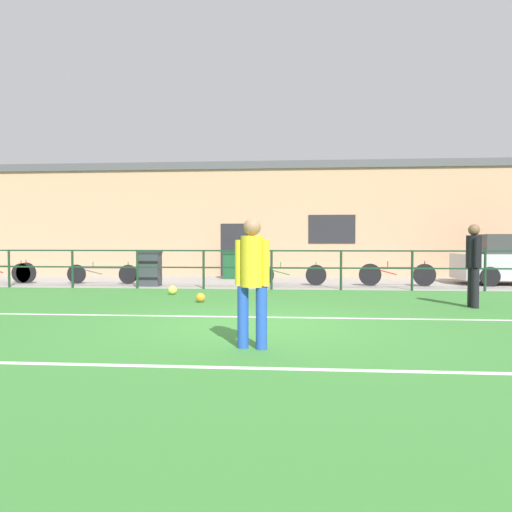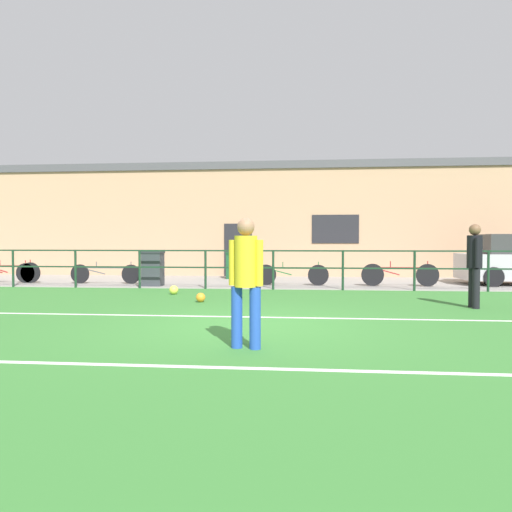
{
  "view_description": "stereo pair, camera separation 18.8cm",
  "coord_description": "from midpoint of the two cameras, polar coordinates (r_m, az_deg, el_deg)",
  "views": [
    {
      "loc": [
        0.71,
        -8.11,
        1.4
      ],
      "look_at": [
        -0.21,
        3.08,
        1.06
      ],
      "focal_mm": 34.16,
      "sensor_mm": 36.0,
      "label": 1
    },
    {
      "loc": [
        0.9,
        -8.09,
        1.4
      ],
      "look_at": [
        -0.21,
        3.08,
        1.06
      ],
      "focal_mm": 34.16,
      "sensor_mm": 36.0,
      "label": 2
    }
  ],
  "objects": [
    {
      "name": "ground",
      "position": [
        8.26,
        -0.96,
        -8.18
      ],
      "size": [
        60.0,
        44.0,
        0.04
      ],
      "primitive_type": "cube",
      "color": "#387A33"
    },
    {
      "name": "field_line_touchline",
      "position": [
        9.06,
        -0.44,
        -7.16
      ],
      "size": [
        36.0,
        0.11,
        0.0
      ],
      "primitive_type": "cube",
      "color": "white",
      "rests_on": "ground"
    },
    {
      "name": "field_line_hash",
      "position": [
        5.54,
        -3.9,
        -12.91
      ],
      "size": [
        36.0,
        0.11,
        0.0
      ],
      "primitive_type": "cube",
      "color": "white",
      "rests_on": "ground"
    },
    {
      "name": "pavement_strip",
      "position": [
        16.68,
        1.94,
        -3.06
      ],
      "size": [
        48.0,
        5.0,
        0.02
      ],
      "primitive_type": "cube",
      "color": "gray",
      "rests_on": "ground"
    },
    {
      "name": "perimeter_fence",
      "position": [
        14.14,
        1.45,
        -0.92
      ],
      "size": [
        36.07,
        0.07,
        1.15
      ],
      "color": "#193823",
      "rests_on": "ground"
    },
    {
      "name": "clubhouse_facade",
      "position": [
        20.33,
        2.46,
        4.21
      ],
      "size": [
        28.0,
        2.56,
        4.55
      ],
      "color": "tan",
      "rests_on": "ground"
    },
    {
      "name": "player_goalkeeper",
      "position": [
        11.25,
        23.69,
        -0.46
      ],
      "size": [
        0.31,
        0.48,
        1.76
      ],
      "rotation": [
        0.0,
        0.0,
        1.53
      ],
      "color": "black",
      "rests_on": "ground"
    },
    {
      "name": "player_striker",
      "position": [
        6.35,
        -1.3,
        -2.2
      ],
      "size": [
        0.46,
        0.3,
        1.7
      ],
      "rotation": [
        0.0,
        0.0,
        2.94
      ],
      "color": "blue",
      "rests_on": "ground"
    },
    {
      "name": "soccer_ball_match",
      "position": [
        11.31,
        -6.98,
        -4.85
      ],
      "size": [
        0.22,
        0.22,
        0.22
      ],
      "primitive_type": "sphere",
      "color": "orange",
      "rests_on": "ground"
    },
    {
      "name": "soccer_ball_spare",
      "position": [
        13.04,
        -10.15,
        -3.94
      ],
      "size": [
        0.24,
        0.24,
        0.24
      ],
      "primitive_type": "sphere",
      "color": "#E5E04C",
      "rests_on": "ground"
    },
    {
      "name": "bicycle_parked_0",
      "position": [
        15.63,
        15.85,
        -2.09
      ],
      "size": [
        2.34,
        0.04,
        0.78
      ],
      "color": "black",
      "rests_on": "pavement_strip"
    },
    {
      "name": "bicycle_parked_2",
      "position": [
        15.34,
        3.61,
        -2.17
      ],
      "size": [
        2.29,
        0.04,
        0.75
      ],
      "color": "black",
      "rests_on": "pavement_strip"
    },
    {
      "name": "bicycle_parked_3",
      "position": [
        16.61,
        -17.89,
        -1.99
      ],
      "size": [
        2.36,
        0.04,
        0.73
      ],
      "color": "black",
      "rests_on": "pavement_strip"
    },
    {
      "name": "bicycle_parked_4",
      "position": [
        18.17,
        -27.76,
        -1.7
      ],
      "size": [
        2.27,
        0.04,
        0.78
      ],
      "color": "black",
      "rests_on": "pavement_strip"
    },
    {
      "name": "trash_bin_0",
      "position": [
        15.42,
        -12.6,
        -1.41
      ],
      "size": [
        0.63,
        0.53,
        1.09
      ],
      "color": "#33383D",
      "rests_on": "pavement_strip"
    },
    {
      "name": "trash_bin_1",
      "position": [
        18.0,
        -3.21,
        -1.09
      ],
      "size": [
        0.59,
        0.5,
        0.98
      ],
      "color": "#194C28",
      "rests_on": "pavement_strip"
    }
  ]
}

